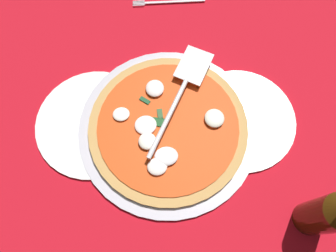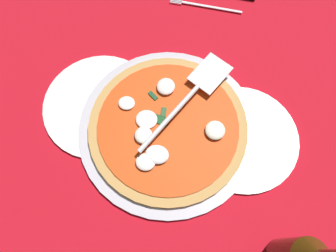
{
  "view_description": "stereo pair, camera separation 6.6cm",
  "coord_description": "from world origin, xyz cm",
  "px_view_note": "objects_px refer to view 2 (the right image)",
  "views": [
    {
      "loc": [
        -1.13,
        -19.93,
        63.53
      ],
      "look_at": [
        0.94,
        3.99,
        2.23
      ],
      "focal_mm": 33.49,
      "sensor_mm": 36.0,
      "label": 1
    },
    {
      "loc": [
        5.44,
        -19.6,
        63.53
      ],
      "look_at": [
        0.94,
        3.99,
        2.23
      ],
      "focal_mm": 33.49,
      "sensor_mm": 36.0,
      "label": 2
    }
  ],
  "objects_px": {
    "dinner_plate_left": "(100,105)",
    "dinner_plate_right": "(242,138)",
    "pizza_server": "(189,96)",
    "place_setting_far": "(214,0)",
    "pizza": "(168,127)"
  },
  "relations": [
    {
      "from": "dinner_plate_left",
      "to": "place_setting_far",
      "type": "height_order",
      "value": "place_setting_far"
    },
    {
      "from": "dinner_plate_right",
      "to": "pizza",
      "type": "relative_size",
      "value": 0.71
    },
    {
      "from": "pizza_server",
      "to": "place_setting_far",
      "type": "distance_m",
      "value": 0.31
    },
    {
      "from": "pizza_server",
      "to": "place_setting_far",
      "type": "height_order",
      "value": "pizza_server"
    },
    {
      "from": "pizza_server",
      "to": "place_setting_far",
      "type": "xyz_separation_m",
      "value": [
        0.02,
        0.3,
        -0.04
      ]
    },
    {
      "from": "dinner_plate_left",
      "to": "dinner_plate_right",
      "type": "xyz_separation_m",
      "value": [
        0.32,
        -0.02,
        0.0
      ]
    },
    {
      "from": "pizza",
      "to": "dinner_plate_right",
      "type": "bearing_deg",
      "value": 3.45
    },
    {
      "from": "dinner_plate_left",
      "to": "place_setting_far",
      "type": "xyz_separation_m",
      "value": [
        0.21,
        0.34,
        -0.0
      ]
    },
    {
      "from": "place_setting_far",
      "to": "pizza_server",
      "type": "bearing_deg",
      "value": 88.37
    },
    {
      "from": "pizza",
      "to": "place_setting_far",
      "type": "xyz_separation_m",
      "value": [
        0.05,
        0.37,
        -0.02
      ]
    },
    {
      "from": "pizza",
      "to": "pizza_server",
      "type": "xyz_separation_m",
      "value": [
        0.03,
        0.07,
        0.02
      ]
    },
    {
      "from": "dinner_plate_right",
      "to": "pizza_server",
      "type": "height_order",
      "value": "pizza_server"
    },
    {
      "from": "dinner_plate_left",
      "to": "pizza_server",
      "type": "bearing_deg",
      "value": 11.68
    },
    {
      "from": "dinner_plate_left",
      "to": "pizza_server",
      "type": "relative_size",
      "value": 0.97
    },
    {
      "from": "dinner_plate_left",
      "to": "pizza",
      "type": "xyz_separation_m",
      "value": [
        0.16,
        -0.03,
        0.01
      ]
    }
  ]
}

